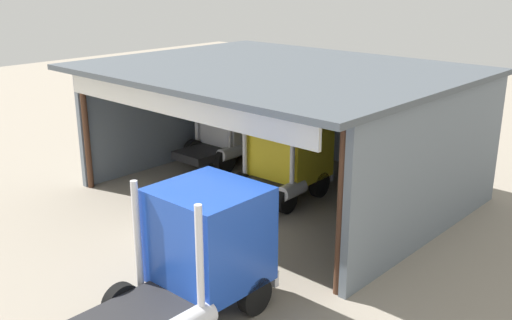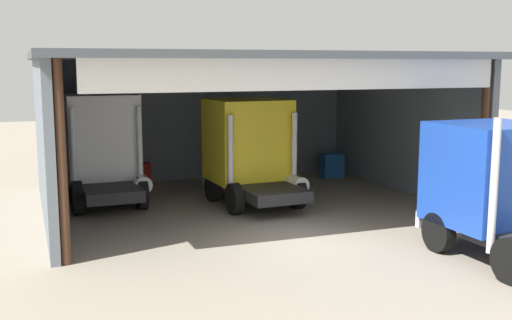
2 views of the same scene
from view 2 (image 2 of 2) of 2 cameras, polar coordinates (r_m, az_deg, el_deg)
ground_plane at (r=17.01m, az=4.16°, el=-7.40°), size 80.00×80.00×0.00m
workshop_shed at (r=21.70m, az=-2.10°, el=5.65°), size 13.32×10.97×5.08m
truck_white_yard_outside at (r=21.67m, az=-13.88°, el=1.20°), size 2.54×4.34×3.73m
truck_yellow_center_left_bay at (r=21.18m, az=-0.53°, el=1.06°), size 2.81×4.55×3.56m
truck_blue_left_bay at (r=16.40m, az=21.53°, el=-2.37°), size 2.74×5.23×3.59m
oil_drum at (r=24.65m, az=-10.32°, el=-1.32°), size 0.58×0.58×0.92m
tool_cart at (r=26.30m, az=6.98°, el=-0.52°), size 0.90×0.60×1.00m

